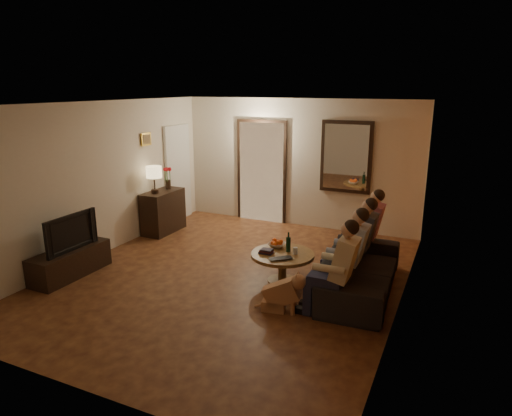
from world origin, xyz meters
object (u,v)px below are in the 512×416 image
at_px(tv, 67,232).
at_px(person_b, 350,257).
at_px(dresser, 163,211).
at_px(bowl, 277,245).
at_px(tv_stand, 70,262).
at_px(person_a, 339,273).
at_px(table_lamp, 154,180).
at_px(person_c, 360,244).
at_px(coffee_table, 282,267).
at_px(dog, 281,292).
at_px(laptop, 282,260).
at_px(person_d, 368,232).
at_px(sofa, 361,270).
at_px(wine_bottle, 288,242).

xyz_separation_m(tv, person_b, (4.08, 1.03, -0.11)).
distance_m(dresser, bowl, 3.05).
height_order(tv_stand, tv, tv).
height_order(tv, person_a, person_a).
xyz_separation_m(table_lamp, person_c, (4.08, -0.56, -0.50)).
bearing_deg(coffee_table, bowl, 129.29).
height_order(dresser, dog, dresser).
bearing_deg(laptop, person_d, 15.40).
distance_m(tv, bowl, 3.19).
distance_m(table_lamp, coffee_table, 3.34).
relative_size(table_lamp, laptop, 1.64).
xyz_separation_m(tv_stand, tv, (0.00, 0.00, 0.49)).
distance_m(dresser, coffee_table, 3.30).
height_order(person_a, bowl, person_a).
bearing_deg(dog, person_c, 52.64).
height_order(sofa, laptop, sofa).
bearing_deg(laptop, dog, -108.96).
bearing_deg(person_c, sofa, -71.57).
height_order(bowl, wine_bottle, wine_bottle).
bearing_deg(person_c, coffee_table, -155.26).
relative_size(tv_stand, tv, 1.33).
bearing_deg(person_d, person_c, -90.00).
relative_size(tv, person_a, 0.81).
bearing_deg(person_c, person_d, 90.00).
bearing_deg(bowl, person_d, 35.22).
bearing_deg(dog, person_d, 60.25).
distance_m(sofa, person_d, 0.95).
distance_m(table_lamp, laptop, 3.47).
height_order(sofa, person_b, person_b).
relative_size(dresser, bowl, 3.61).
bearing_deg(tv_stand, person_a, 5.96).
bearing_deg(person_b, person_d, 90.00).
distance_m(dresser, person_b, 4.31).
height_order(sofa, wine_bottle, wine_bottle).
bearing_deg(tv_stand, coffee_table, 20.68).
distance_m(coffee_table, wine_bottle, 0.40).
distance_m(table_lamp, person_c, 4.15).
bearing_deg(tv_stand, person_c, 21.73).
bearing_deg(person_b, coffee_table, 173.10).
xyz_separation_m(table_lamp, person_b, (4.08, -1.16, -0.50)).
distance_m(bowl, wine_bottle, 0.29).
bearing_deg(tv, dog, -85.42).
height_order(coffee_table, wine_bottle, wine_bottle).
distance_m(person_d, wine_bottle, 1.38).
distance_m(person_a, wine_bottle, 1.28).
distance_m(tv_stand, sofa, 4.39).
bearing_deg(sofa, dresser, 72.55).
bearing_deg(wine_bottle, laptop, -82.50).
distance_m(tv_stand, person_d, 4.66).
bearing_deg(table_lamp, tv_stand, -90.00).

